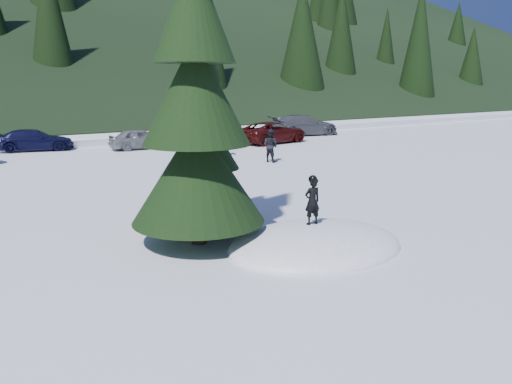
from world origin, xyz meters
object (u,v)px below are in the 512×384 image
car_4 (140,139)px  car_7 (304,125)px  adult_0 (271,146)px  child_skier (312,201)px  car_3 (34,140)px  spruce_tall (196,106)px  car_6 (272,132)px  adult_1 (224,140)px  car_5 (195,135)px  spruce_short (207,149)px

car_4 → car_7: (12.88, 0.79, 0.15)m
adult_0 → car_7: adult_0 is taller
child_skier → car_3: 21.92m
spruce_tall → car_6: bearing=49.8°
adult_1 → car_7: adult_1 is taller
spruce_tall → car_5: spruce_tall is taller
spruce_short → adult_1: bearing=58.3°
spruce_tall → child_skier: 3.57m
car_4 → car_6: bearing=-98.6°
spruce_tall → car_7: bearing=45.6°
car_7 → child_skier: bearing=151.5°
car_6 → spruce_tall: bearing=130.5°
spruce_short → car_4: (4.13, 16.21, -1.50)m
spruce_tall → car_3: spruce_tall is taller
adult_1 → car_4: (-2.76, 5.04, -0.25)m
adult_0 → adult_1: bearing=-3.8°
car_6 → car_5: bearing=70.3°
child_skier → car_5: bearing=-101.3°
car_3 → car_4: 5.96m
car_6 → car_3: bearing=62.7°
adult_0 → adult_1: 3.23m
car_3 → car_4: bearing=-103.0°
spruce_tall → car_4: 18.54m
adult_0 → spruce_tall: bearing=117.9°
child_skier → spruce_short: bearing=-59.4°
adult_1 → car_3: adult_1 is taller
child_skier → car_7: 25.39m
spruce_tall → car_3: bearing=90.6°
spruce_tall → car_4: size_ratio=2.41×
car_4 → adult_0: bearing=-152.5°
adult_1 → car_3: (-8.10, 7.68, -0.24)m
spruce_tall → adult_0: bearing=47.2°
spruce_short → car_6: (12.37, 14.44, -1.42)m
spruce_tall → spruce_short: 2.11m
spruce_short → car_4: size_ratio=1.51×
child_skier → car_4: child_skier is taller
car_3 → car_5: (8.50, -3.48, 0.10)m
adult_0 → car_7: 12.88m
spruce_tall → car_5: size_ratio=1.99×
spruce_short → car_7: bearing=45.0°
car_3 → car_5: size_ratio=0.98×
child_skier → car_6: size_ratio=0.23×
adult_0 → car_3: bearing=20.4°
spruce_tall → car_3: 20.43m
car_5 → car_6: size_ratio=0.88×
car_4 → car_6: 8.42m
spruce_short → car_3: bearing=93.7°
car_3 → car_5: 9.19m
spruce_tall → spruce_short: bearing=54.5°
child_skier → adult_0: bearing=-113.6°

